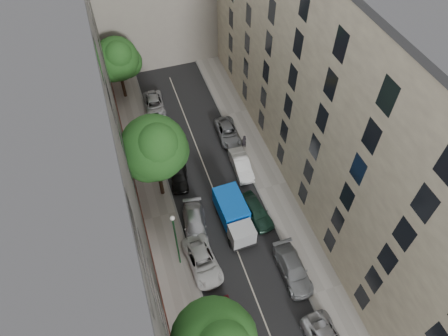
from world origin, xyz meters
name	(u,v)px	position (x,y,z in m)	size (l,w,h in m)	color
ground	(218,201)	(0.00, 0.00, 0.00)	(120.00, 120.00, 0.00)	#4C4C49
road_surface	(218,201)	(0.00, 0.00, 0.01)	(8.00, 44.00, 0.02)	black
sidewalk_left	(160,216)	(-5.50, 0.00, 0.07)	(3.00, 44.00, 0.15)	gray
sidewalk_right	(272,186)	(5.50, 0.00, 0.07)	(3.00, 44.00, 0.15)	gray
building_left	(65,159)	(-11.00, 0.00, 10.00)	(8.00, 44.00, 20.00)	#4E4B49
building_right	(347,95)	(11.00, 0.00, 10.00)	(8.00, 44.00, 20.00)	beige
tarp_truck	(234,215)	(0.60, -2.80, 1.41)	(2.37, 5.58, 2.55)	black
car_left_1	(228,326)	(-2.80, -11.40, 0.71)	(1.51, 4.33, 1.43)	#4E0F16
car_left_2	(202,261)	(-3.18, -5.80, 0.69)	(2.30, 4.99, 1.39)	silver
car_left_3	(195,224)	(-2.80, -2.20, 0.71)	(1.98, 4.87, 1.41)	#B0B0B5
car_left_4	(179,176)	(-2.80, 3.61, 0.69)	(1.62, 4.03, 1.37)	black
car_left_5	(155,127)	(-3.60, 11.00, 0.66)	(1.39, 3.99, 1.31)	black
car_left_6	(154,105)	(-2.94, 14.60, 0.66)	(2.19, 4.76, 1.32)	#BABBBF
car_right_1	(293,269)	(3.60, -8.80, 0.71)	(2.00, 4.91, 1.43)	slate
car_right_2	(256,211)	(2.80, -2.60, 0.74)	(1.75, 4.35, 1.48)	#152F23
car_right_3	(241,165)	(3.40, 3.02, 0.72)	(1.52, 4.36, 1.44)	silver
car_right_4	(228,132)	(3.60, 7.80, 0.64)	(2.11, 4.58, 1.27)	slate
tree_mid	(156,150)	(-4.62, 2.40, 6.25)	(5.89, 5.70, 9.26)	#382619
tree_far	(118,60)	(-5.69, 17.73, 5.12)	(5.12, 4.82, 7.61)	#382619
lamp_post	(176,236)	(-4.90, -5.03, 4.37)	(0.36, 0.36, 6.92)	#185529
pedestrian	(244,142)	(4.64, 5.67, 0.98)	(0.60, 0.40, 1.66)	black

